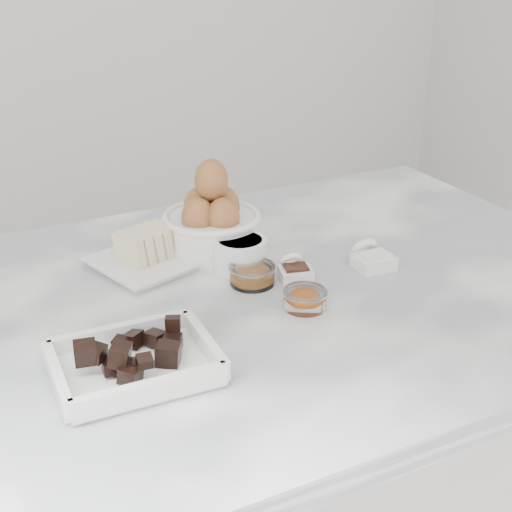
{
  "coord_description": "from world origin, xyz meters",
  "views": [
    {
      "loc": [
        -0.44,
        -0.87,
        1.44
      ],
      "look_at": [
        0.02,
        0.03,
        0.98
      ],
      "focal_mm": 50.0,
      "sensor_mm": 36.0,
      "label": 1
    }
  ],
  "objects": [
    {
      "name": "vanilla_spoon",
      "position": [
        0.08,
        0.01,
        0.95
      ],
      "size": [
        0.06,
        0.07,
        0.04
      ],
      "color": "white",
      "rests_on": "marble_slab"
    },
    {
      "name": "honey_bowl",
      "position": [
        0.01,
        0.02,
        0.96
      ],
      "size": [
        0.07,
        0.07,
        0.03
      ],
      "color": "white",
      "rests_on": "marble_slab"
    },
    {
      "name": "butter_plate",
      "position": [
        -0.12,
        0.15,
        0.96
      ],
      "size": [
        0.2,
        0.2,
        0.06
      ],
      "color": "white",
      "rests_on": "marble_slab"
    },
    {
      "name": "zest_bowl",
      "position": [
        0.04,
        -0.08,
        0.96
      ],
      "size": [
        0.07,
        0.07,
        0.03
      ],
      "color": "white",
      "rests_on": "marble_slab"
    },
    {
      "name": "marble_slab",
      "position": [
        0.0,
        0.0,
        0.92
      ],
      "size": [
        1.2,
        0.8,
        0.04
      ],
      "primitive_type": "cube",
      "color": "white",
      "rests_on": "cabinet"
    },
    {
      "name": "chocolate_dish",
      "position": [
        -0.23,
        -0.14,
        0.96
      ],
      "size": [
        0.2,
        0.16,
        0.05
      ],
      "color": "white",
      "rests_on": "marble_slab"
    },
    {
      "name": "egg_bowl",
      "position": [
        0.0,
        0.16,
        0.99
      ],
      "size": [
        0.17,
        0.17,
        0.16
      ],
      "color": "white",
      "rests_on": "marble_slab"
    },
    {
      "name": "salt_spoon",
      "position": [
        0.21,
        -0.01,
        0.96
      ],
      "size": [
        0.06,
        0.08,
        0.05
      ],
      "color": "white",
      "rests_on": "marble_slab"
    },
    {
      "name": "sugar_ramekin",
      "position": [
        0.01,
        0.07,
        0.97
      ],
      "size": [
        0.09,
        0.09,
        0.05
      ],
      "color": "white",
      "rests_on": "marble_slab"
    }
  ]
}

